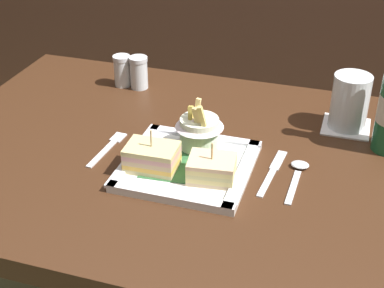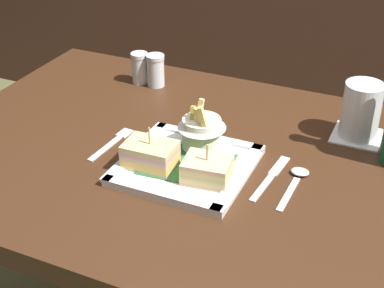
{
  "view_description": "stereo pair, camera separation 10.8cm",
  "coord_description": "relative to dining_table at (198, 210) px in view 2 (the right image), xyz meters",
  "views": [
    {
      "loc": [
        0.28,
        -0.91,
        1.37
      ],
      "look_at": [
        -0.0,
        -0.03,
        0.81
      ],
      "focal_mm": 52.88,
      "sensor_mm": 36.0,
      "label": 1
    },
    {
      "loc": [
        0.38,
        -0.87,
        1.37
      ],
      "look_at": [
        -0.0,
        -0.03,
        0.81
      ],
      "focal_mm": 52.88,
      "sensor_mm": 36.0,
      "label": 2
    }
  ],
  "objects": [
    {
      "name": "dining_table",
      "position": [
        0.0,
        0.0,
        0.0
      ],
      "size": [
        1.12,
        0.76,
        0.77
      ],
      "color": "#3C2213",
      "rests_on": "ground_plane"
    },
    {
      "name": "square_plate",
      "position": [
        -0.0,
        -0.05,
        0.14
      ],
      "size": [
        0.24,
        0.24,
        0.02
      ],
      "color": "white",
      "rests_on": "dining_table"
    },
    {
      "name": "sandwich_half_left",
      "position": [
        -0.06,
        -0.09,
        0.17
      ],
      "size": [
        0.1,
        0.07,
        0.08
      ],
      "color": "#D2BD82",
      "rests_on": "square_plate"
    },
    {
      "name": "sandwich_half_right",
      "position": [
        0.05,
        -0.09,
        0.17
      ],
      "size": [
        0.09,
        0.08,
        0.07
      ],
      "color": "#D5B489",
      "rests_on": "square_plate"
    },
    {
      "name": "fries_cup",
      "position": [
        0.0,
        0.01,
        0.19
      ],
      "size": [
        0.1,
        0.1,
        0.11
      ],
      "color": "silver",
      "rests_on": "square_plate"
    },
    {
      "name": "drink_coaster",
      "position": [
        0.27,
        0.2,
        0.14
      ],
      "size": [
        0.1,
        0.1,
        0.0
      ],
      "primitive_type": "cube",
      "color": "silver",
      "rests_on": "dining_table"
    },
    {
      "name": "water_glass",
      "position": [
        0.27,
        0.2,
        0.19
      ],
      "size": [
        0.08,
        0.08,
        0.12
      ],
      "color": "silver",
      "rests_on": "dining_table"
    },
    {
      "name": "fork",
      "position": [
        -0.18,
        -0.03,
        0.14
      ],
      "size": [
        0.03,
        0.14,
        0.0
      ],
      "color": "silver",
      "rests_on": "dining_table"
    },
    {
      "name": "knife",
      "position": [
        0.16,
        -0.01,
        0.14
      ],
      "size": [
        0.03,
        0.17,
        0.0
      ],
      "color": "silver",
      "rests_on": "dining_table"
    },
    {
      "name": "spoon",
      "position": [
        0.2,
        -0.01,
        0.14
      ],
      "size": [
        0.04,
        0.14,
        0.01
      ],
      "color": "silver",
      "rests_on": "dining_table"
    },
    {
      "name": "salt_shaker",
      "position": [
        -0.27,
        0.26,
        0.17
      ],
      "size": [
        0.04,
        0.04,
        0.08
      ],
      "color": "silver",
      "rests_on": "dining_table"
    },
    {
      "name": "pepper_shaker",
      "position": [
        -0.23,
        0.26,
        0.17
      ],
      "size": [
        0.04,
        0.04,
        0.08
      ],
      "color": "silver",
      "rests_on": "dining_table"
    }
  ]
}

